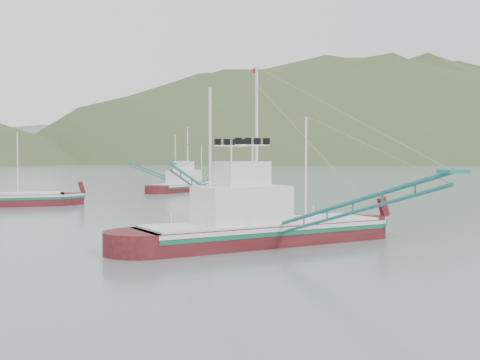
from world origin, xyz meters
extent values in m
plane|color=slate|center=(0.00, 0.00, 0.00)|extent=(1200.00, 1200.00, 0.00)
cube|color=#460B0E|center=(-0.99, -2.66, 0.19)|extent=(14.80, 7.31, 1.91)
cube|color=silver|center=(-0.99, -2.66, 1.00)|extent=(14.54, 7.31, 0.21)
cube|color=#0D5F42|center=(-0.99, -2.66, 0.76)|extent=(14.55, 7.33, 0.21)
cube|color=silver|center=(-0.99, -2.66, 1.19)|extent=(14.06, 6.95, 0.11)
cube|color=silver|center=(-2.38, -3.02, 2.19)|extent=(5.38, 4.16, 2.10)
cube|color=silver|center=(-2.38, -3.02, 3.91)|extent=(2.93, 2.66, 1.33)
cylinder|color=white|center=(-1.46, -2.78, 5.43)|extent=(0.15, 0.15, 8.58)
cylinder|color=white|center=(-4.22, -3.50, 4.79)|extent=(0.13, 0.13, 7.29)
cylinder|color=white|center=(1.77, -1.93, 4.15)|extent=(0.11, 0.11, 6.01)
cylinder|color=white|center=(-16.53, 28.25, 4.18)|extent=(0.12, 0.12, 6.06)
cube|color=#460B0E|center=(4.31, 48.38, 0.17)|extent=(12.26, 11.08, 1.74)
cube|color=silver|center=(4.31, 48.38, 0.92)|extent=(12.11, 10.96, 0.19)
cube|color=#0D5F42|center=(4.31, 48.38, 0.70)|extent=(12.12, 10.98, 0.19)
cube|color=silver|center=(4.31, 48.38, 1.09)|extent=(11.65, 10.52, 0.10)
cube|color=silver|center=(3.31, 47.53, 2.01)|extent=(5.13, 4.94, 1.92)
cube|color=silver|center=(3.31, 47.53, 3.58)|extent=(2.97, 2.93, 1.22)
cylinder|color=white|center=(3.98, 48.09, 4.97)|extent=(0.14, 0.14, 7.85)
cylinder|color=white|center=(1.97, 46.41, 4.38)|extent=(0.12, 0.12, 6.67)
cylinder|color=white|center=(6.32, 50.06, 3.79)|extent=(0.10, 0.10, 5.49)
ellipsoid|color=#384D27|center=(240.00, 430.00, 0.00)|extent=(684.00, 432.00, 306.00)
ellipsoid|color=slate|center=(30.00, 560.00, 0.00)|extent=(960.00, 400.00, 240.00)
camera|label=1|loc=(-11.01, -34.29, 4.84)|focal=45.00mm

